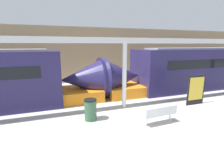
# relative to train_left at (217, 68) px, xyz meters

# --- Properties ---
(ground_plane) EXTENTS (60.00, 60.00, 0.00)m
(ground_plane) POSITION_rel_train_left_xyz_m (-10.50, -5.26, -1.52)
(ground_plane) COLOR #B2AFA8
(station_wall) EXTENTS (56.00, 0.20, 5.00)m
(station_wall) POSITION_rel_train_left_xyz_m (-10.50, 5.35, 0.98)
(station_wall) COLOR #9E8460
(station_wall) RESTS_ON ground_plane
(train_left) EXTENTS (20.56, 2.93, 3.20)m
(train_left) POSITION_rel_train_left_xyz_m (0.00, 0.00, 0.00)
(train_left) COLOR #231E4C
(train_left) RESTS_ON ground_plane
(bench_near) EXTENTS (1.65, 0.53, 0.84)m
(bench_near) POSITION_rel_train_left_xyz_m (-9.06, -4.86, -1.00)
(bench_near) COLOR silver
(bench_near) RESTS_ON ground_plane
(trash_bin) EXTENTS (0.58, 0.58, 1.00)m
(trash_bin) POSITION_rel_train_left_xyz_m (-11.79, -3.37, -1.02)
(trash_bin) COLOR #2D5138
(trash_bin) RESTS_ON ground_plane
(poster_board) EXTENTS (1.19, 0.07, 1.75)m
(poster_board) POSITION_rel_train_left_xyz_m (-5.55, -3.32, -0.64)
(poster_board) COLOR black
(poster_board) RESTS_ON ground_plane
(support_column_near) EXTENTS (0.24, 0.24, 3.51)m
(support_column_near) POSITION_rel_train_left_xyz_m (-9.64, -2.31, 0.23)
(support_column_near) COLOR silver
(support_column_near) RESTS_ON ground_plane
(canopy_beam) EXTENTS (28.00, 0.60, 0.28)m
(canopy_beam) POSITION_rel_train_left_xyz_m (-9.64, -2.31, 2.12)
(canopy_beam) COLOR #B7B7BC
(canopy_beam) RESTS_ON support_column_near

